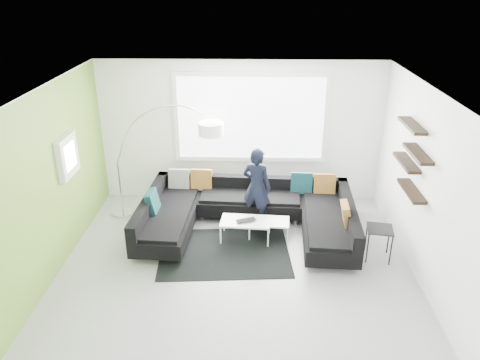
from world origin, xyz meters
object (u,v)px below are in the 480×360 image
object	(u,v)px
side_table	(378,243)
person	(257,187)
coffee_table	(257,228)
arc_lamp	(117,163)
sectional_sofa	(247,217)
laptop	(247,222)

from	to	relation	value
side_table	person	size ratio (longest dim) A/B	0.37
side_table	coffee_table	bearing A→B (deg)	163.16
coffee_table	person	bearing A→B (deg)	96.05
arc_lamp	person	xyz separation A→B (m)	(2.57, -0.28, -0.33)
sectional_sofa	arc_lamp	world-z (taller)	arc_lamp
laptop	side_table	bearing A→B (deg)	-35.16
laptop	sectional_sofa	bearing A→B (deg)	66.34
side_table	laptop	world-z (taller)	side_table
side_table	person	distance (m)	2.29
coffee_table	laptop	world-z (taller)	laptop
person	laptop	world-z (taller)	person
coffee_table	side_table	size ratio (longest dim) A/B	2.00
person	laptop	xyz separation A→B (m)	(-0.16, -0.63, -0.37)
person	laptop	bearing A→B (deg)	98.83
coffee_table	person	size ratio (longest dim) A/B	0.74
arc_lamp	coffee_table	bearing A→B (deg)	-19.44
sectional_sofa	laptop	distance (m)	0.22
side_table	laptop	distance (m)	2.17
arc_lamp	person	size ratio (longest dim) A/B	1.45
sectional_sofa	person	distance (m)	0.58
sectional_sofa	coffee_table	distance (m)	0.26
coffee_table	laptop	size ratio (longest dim) A/B	2.73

